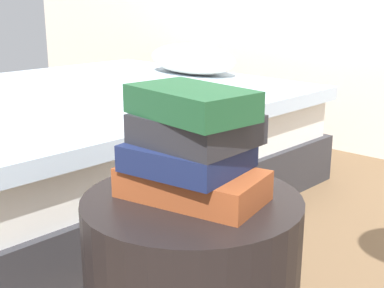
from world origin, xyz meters
name	(u,v)px	position (x,y,z in m)	size (l,w,h in m)	color
bed	(68,143)	(-1.20, 0.53, 0.23)	(1.62, 2.07, 0.62)	#2D2D33
book_rust	(192,183)	(0.00, 0.00, 0.48)	(0.30, 0.17, 0.06)	#994723
book_navy	(189,155)	(-0.01, 0.00, 0.54)	(0.23, 0.20, 0.06)	#19234C
book_charcoal	(196,129)	(0.00, 0.01, 0.60)	(0.23, 0.19, 0.06)	#28282D
book_forest	(191,102)	(0.01, -0.01, 0.66)	(0.25, 0.15, 0.06)	#1E512D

